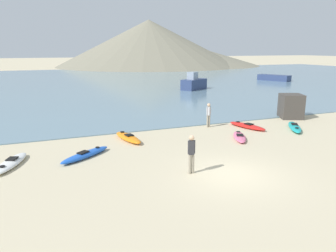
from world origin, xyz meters
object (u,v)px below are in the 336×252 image
(kayak_on_sand_0, at_px, (85,155))
(person_near_waterline, at_px, (209,114))
(kayak_on_sand_1, at_px, (240,137))
(shoreline_rock, at_px, (291,106))
(moored_boat_2, at_px, (194,83))
(kayak_on_sand_5, at_px, (247,126))
(kayak_on_sand_3, at_px, (128,137))
(kayak_on_sand_4, at_px, (295,127))
(person_near_foreground, at_px, (191,152))
(moored_boat_1, at_px, (274,78))
(kayak_on_sand_2, at_px, (11,163))

(kayak_on_sand_0, relative_size, person_near_waterline, 1.73)
(kayak_on_sand_1, xyz_separation_m, shoreline_rock, (7.28, 3.66, 0.82))
(person_near_waterline, distance_m, shoreline_rock, 7.55)
(moored_boat_2, bearing_deg, kayak_on_sand_5, -106.87)
(moored_boat_2, relative_size, shoreline_rock, 2.21)
(kayak_on_sand_3, height_order, kayak_on_sand_5, kayak_on_sand_3)
(kayak_on_sand_0, height_order, kayak_on_sand_4, kayak_on_sand_4)
(person_near_foreground, bearing_deg, moored_boat_1, 45.76)
(person_near_foreground, bearing_deg, moored_boat_2, 63.03)
(kayak_on_sand_1, bearing_deg, moored_boat_1, 47.21)
(shoreline_rock, bearing_deg, moored_boat_2, 86.72)
(person_near_waterline, bearing_deg, kayak_on_sand_1, -85.49)
(kayak_on_sand_0, distance_m, moored_boat_2, 28.88)
(kayak_on_sand_5, xyz_separation_m, moored_boat_1, (24.52, 26.61, 0.39))
(kayak_on_sand_1, relative_size, person_near_foreground, 1.52)
(kayak_on_sand_1, xyz_separation_m, moored_boat_1, (26.63, 28.77, 0.41))
(person_near_waterline, height_order, moored_boat_2, moored_boat_2)
(kayak_on_sand_5, xyz_separation_m, shoreline_rock, (5.17, 1.50, 0.80))
(kayak_on_sand_3, bearing_deg, kayak_on_sand_1, -19.72)
(kayak_on_sand_1, height_order, shoreline_rock, shoreline_rock)
(moored_boat_1, bearing_deg, kayak_on_sand_3, -141.28)
(kayak_on_sand_2, bearing_deg, person_near_foreground, -28.76)
(kayak_on_sand_0, xyz_separation_m, kayak_on_sand_3, (2.87, 2.30, 0.02))
(shoreline_rock, bearing_deg, kayak_on_sand_4, -128.07)
(kayak_on_sand_2, relative_size, person_near_waterline, 1.84)
(kayak_on_sand_1, height_order, kayak_on_sand_3, kayak_on_sand_3)
(moored_boat_1, height_order, moored_boat_2, moored_boat_2)
(kayak_on_sand_4, height_order, shoreline_rock, shoreline_rock)
(kayak_on_sand_1, xyz_separation_m, kayak_on_sand_3, (-6.39, 2.29, 0.04))
(kayak_on_sand_2, relative_size, kayak_on_sand_5, 1.00)
(person_near_foreground, xyz_separation_m, person_near_waterline, (5.00, 7.40, -0.03))
(kayak_on_sand_0, distance_m, kayak_on_sand_1, 9.27)
(kayak_on_sand_5, bearing_deg, kayak_on_sand_3, 179.12)
(shoreline_rock, bearing_deg, kayak_on_sand_5, -163.81)
(kayak_on_sand_1, bearing_deg, moored_boat_2, 69.86)
(kayak_on_sand_5, distance_m, person_near_waterline, 2.81)
(moored_boat_2, distance_m, shoreline_rock, 19.21)
(kayak_on_sand_3, distance_m, moored_boat_1, 42.33)
(kayak_on_sand_3, bearing_deg, moored_boat_1, 38.72)
(kayak_on_sand_1, bearing_deg, kayak_on_sand_0, -179.95)
(person_near_foreground, bearing_deg, kayak_on_sand_0, 135.19)
(kayak_on_sand_0, xyz_separation_m, moored_boat_2, (17.65, 22.85, 0.72))
(kayak_on_sand_1, relative_size, kayak_on_sand_3, 0.88)
(moored_boat_2, bearing_deg, kayak_on_sand_0, -127.68)
(kayak_on_sand_4, xyz_separation_m, shoreline_rock, (2.38, 3.04, 0.79))
(kayak_on_sand_4, relative_size, moored_boat_1, 0.55)
(shoreline_rock, bearing_deg, kayak_on_sand_3, -174.28)
(kayak_on_sand_2, relative_size, person_near_foreground, 1.78)
(kayak_on_sand_5, bearing_deg, kayak_on_sand_1, -134.30)
(kayak_on_sand_2, bearing_deg, kayak_on_sand_5, 7.92)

